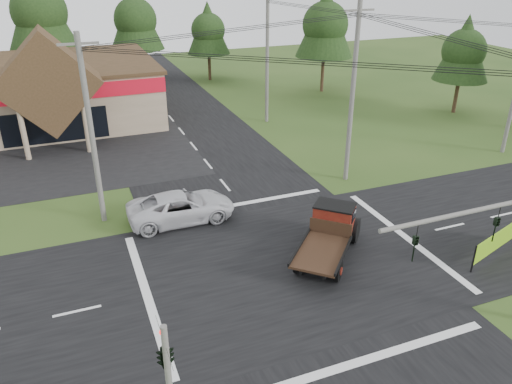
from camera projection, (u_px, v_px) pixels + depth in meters
ground at (288, 264)px, 24.74m from camera, size 120.00×120.00×0.00m
road_ns at (288, 264)px, 24.73m from camera, size 12.00×120.00×0.02m
road_ew at (288, 264)px, 24.73m from camera, size 120.00×12.00×0.02m
parking_apron at (2, 166)px, 36.04m from camera, size 28.00×14.00×0.02m
traffic_signal_corner at (164, 346)px, 14.59m from camera, size 0.53×2.48×4.40m
utility_pole_nw at (91, 131)px, 26.48m from camera, size 2.00×0.30×10.50m
utility_pole_ne at (352, 94)px, 31.56m from camera, size 2.00×0.30×11.50m
utility_pole_n at (267, 58)px, 43.38m from camera, size 2.00×0.30×11.20m
tree_row_c at (39, 9)px, 52.08m from camera, size 7.28×7.28×13.13m
tree_row_d at (135, 17)px, 56.81m from camera, size 6.16×6.16×11.11m
tree_row_e at (208, 28)px, 58.36m from camera, size 5.04×5.04×9.09m
tree_side_ne at (325, 22)px, 52.70m from camera, size 6.16×6.16×11.11m
tree_side_e_near at (464, 49)px, 45.85m from camera, size 5.04×5.04×9.09m
antique_flatbed_truck at (328, 236)px, 24.72m from camera, size 5.69×5.87×2.48m
roadside_banner at (496, 244)px, 25.00m from camera, size 4.25×1.51×1.51m
white_pickup at (181, 207)px, 28.45m from camera, size 6.08×2.82×1.69m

